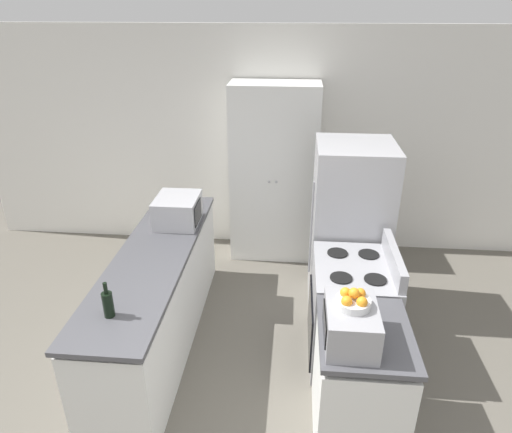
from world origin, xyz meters
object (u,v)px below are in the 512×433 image
Objects in this scene: microwave at (178,210)px; toaster_oven at (351,325)px; stove at (351,312)px; pantry_cabinet at (274,174)px; fruit_bowl at (353,300)px; wine_bottle at (108,304)px; refrigerator at (349,229)px.

microwave is 2.12m from toaster_oven.
pantry_cabinet is at bearing 112.96° from stove.
pantry_cabinet is 9.64× the size of fruit_bowl.
stove is 2.43× the size of toaster_oven.
wine_bottle is at bearing -94.83° from microwave.
fruit_bowl reaches higher than wine_bottle.
wine_bottle is (-0.12, -1.43, -0.03)m from microwave.
pantry_cabinet is 1.22× the size of refrigerator.
microwave is at bearing 133.67° from fruit_bowl.
fruit_bowl is (1.57, -0.09, 0.20)m from wine_bottle.
toaster_oven is (-0.14, -0.89, 0.57)m from stove.
refrigerator is 3.72× the size of microwave.
toaster_oven is (1.45, -1.54, -0.01)m from microwave.
stove is 4.07× the size of wine_bottle.
refrigerator is 3.82× the size of toaster_oven.
refrigerator is at bearing 42.10° from wine_bottle.
fruit_bowl reaches higher than stove.
fruit_bowl is at bearing -98.73° from stove.
pantry_cabinet is 7.79× the size of wine_bottle.
stove is (0.74, -1.76, -0.56)m from pantry_cabinet.
fruit_bowl is (-0.17, -1.67, 0.36)m from refrigerator.
stove is 1.15m from fruit_bowl.
stove is 5.04× the size of fruit_bowl.
toaster_oven is (1.57, -0.11, 0.03)m from wine_bottle.
wine_bottle is at bearing -137.90° from refrigerator.
stove is at bearing 81.27° from fruit_bowl.
wine_bottle is at bearing -155.43° from stove.
pantry_cabinet is 4.52× the size of microwave.
fruit_bowl is at bearing 82.23° from toaster_oven.
microwave is at bearing 157.85° from stove.
fruit_bowl reaches higher than toaster_oven.
fruit_bowl is (0.00, 0.02, 0.17)m from toaster_oven.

